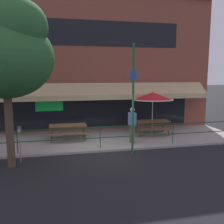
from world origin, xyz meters
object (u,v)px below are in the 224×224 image
(pedestrian_walking, at_px, (132,123))
(street_sign_pole, at_px, (133,99))
(picnic_table_left, at_px, (68,128))
(patio_umbrella_centre, at_px, (153,96))
(parking_meter_near, at_px, (19,133))
(picnic_table_centre, at_px, (152,124))
(street_tree_curbside, at_px, (7,52))

(pedestrian_walking, xyz_separation_m, street_sign_pole, (-0.36, -1.26, 1.29))
(picnic_table_left, relative_size, street_sign_pole, 0.39)
(pedestrian_walking, bearing_deg, patio_umbrella_centre, 41.18)
(patio_umbrella_centre, height_order, parking_meter_near, patio_umbrella_centre)
(pedestrian_walking, bearing_deg, street_sign_pole, -106.09)
(picnic_table_left, height_order, picnic_table_centre, same)
(picnic_table_left, relative_size, picnic_table_centre, 1.00)
(parking_meter_near, distance_m, street_sign_pole, 4.63)
(parking_meter_near, height_order, street_tree_curbside, street_tree_curbside)
(picnic_table_left, distance_m, patio_umbrella_centre, 4.70)
(patio_umbrella_centre, bearing_deg, picnic_table_centre, 90.00)
(picnic_table_centre, bearing_deg, picnic_table_left, -178.19)
(street_tree_curbside, bearing_deg, patio_umbrella_centre, 25.43)
(picnic_table_left, bearing_deg, street_tree_curbside, -124.53)
(picnic_table_left, bearing_deg, parking_meter_near, -126.16)
(picnic_table_left, relative_size, parking_meter_near, 1.27)
(pedestrian_walking, height_order, street_tree_curbside, street_tree_curbside)
(picnic_table_left, xyz_separation_m, parking_meter_near, (-1.89, -2.59, 0.44))
(parking_meter_near, relative_size, street_tree_curbside, 0.24)
(picnic_table_centre, relative_size, pedestrian_walking, 1.05)
(pedestrian_walking, bearing_deg, parking_meter_near, -164.26)
(street_sign_pole, distance_m, street_tree_curbside, 4.98)
(picnic_table_left, distance_m, street_tree_curbside, 4.96)
(parking_meter_near, relative_size, street_sign_pole, 0.31)
(parking_meter_near, bearing_deg, picnic_table_left, 53.84)
(parking_meter_near, bearing_deg, picnic_table_centre, 23.24)
(picnic_table_centre, xyz_separation_m, street_tree_curbside, (-6.52, -3.14, 3.37))
(parking_meter_near, height_order, street_sign_pole, street_sign_pole)
(patio_umbrella_centre, height_order, pedestrian_walking, patio_umbrella_centre)
(parking_meter_near, bearing_deg, pedestrian_walking, 15.74)
(picnic_table_centre, distance_m, pedestrian_walking, 2.07)
(picnic_table_centre, xyz_separation_m, street_sign_pole, (-1.88, -2.63, 1.64))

